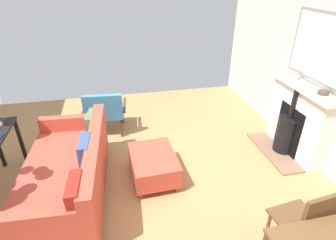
{
  "coord_description": "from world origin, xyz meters",
  "views": [
    {
      "loc": [
        0.09,
        2.68,
        2.41
      ],
      "look_at": [
        -0.5,
        -0.13,
        0.82
      ],
      "focal_mm": 28.86,
      "sensor_mm": 36.0,
      "label": 1
    }
  ],
  "objects_px": {
    "fireplace": "(295,123)",
    "mantel_bowl_far": "(323,92)",
    "armchair_accent": "(105,110)",
    "sofa": "(69,173)",
    "ottoman": "(154,164)",
    "dining_chair_near_fireplace": "(307,222)",
    "mantel_bowl_near": "(296,77)"
  },
  "relations": [
    {
      "from": "mantel_bowl_near",
      "to": "armchair_accent",
      "type": "distance_m",
      "value": 2.93
    },
    {
      "from": "mantel_bowl_far",
      "to": "ottoman",
      "type": "relative_size",
      "value": 0.17
    },
    {
      "from": "mantel_bowl_far",
      "to": "sofa",
      "type": "xyz_separation_m",
      "value": [
        3.16,
        0.01,
        -0.74
      ]
    },
    {
      "from": "mantel_bowl_far",
      "to": "armchair_accent",
      "type": "xyz_separation_m",
      "value": [
        2.73,
        -1.4,
        -0.64
      ]
    },
    {
      "from": "mantel_bowl_near",
      "to": "armchair_accent",
      "type": "height_order",
      "value": "mantel_bowl_near"
    },
    {
      "from": "mantel_bowl_near",
      "to": "sofa",
      "type": "height_order",
      "value": "mantel_bowl_near"
    },
    {
      "from": "mantel_bowl_near",
      "to": "ottoman",
      "type": "bearing_deg",
      "value": 11.68
    },
    {
      "from": "ottoman",
      "to": "armchair_accent",
      "type": "distance_m",
      "value": 1.43
    },
    {
      "from": "mantel_bowl_far",
      "to": "dining_chair_near_fireplace",
      "type": "xyz_separation_m",
      "value": [
        1.03,
        1.32,
        -0.56
      ]
    },
    {
      "from": "armchair_accent",
      "to": "mantel_bowl_far",
      "type": "bearing_deg",
      "value": 152.78
    },
    {
      "from": "fireplace",
      "to": "sofa",
      "type": "height_order",
      "value": "fireplace"
    },
    {
      "from": "dining_chair_near_fireplace",
      "to": "mantel_bowl_near",
      "type": "bearing_deg",
      "value": -118.84
    },
    {
      "from": "sofa",
      "to": "ottoman",
      "type": "relative_size",
      "value": 2.41
    },
    {
      "from": "sofa",
      "to": "armchair_accent",
      "type": "relative_size",
      "value": 2.45
    },
    {
      "from": "ottoman",
      "to": "fireplace",
      "type": "bearing_deg",
      "value": -174.93
    },
    {
      "from": "fireplace",
      "to": "armchair_accent",
      "type": "relative_size",
      "value": 1.55
    },
    {
      "from": "fireplace",
      "to": "mantel_bowl_far",
      "type": "bearing_deg",
      "value": 95.72
    },
    {
      "from": "mantel_bowl_near",
      "to": "mantel_bowl_far",
      "type": "height_order",
      "value": "mantel_bowl_near"
    },
    {
      "from": "dining_chair_near_fireplace",
      "to": "armchair_accent",
      "type": "bearing_deg",
      "value": -58.05
    },
    {
      "from": "sofa",
      "to": "ottoman",
      "type": "bearing_deg",
      "value": -173.08
    },
    {
      "from": "sofa",
      "to": "armchair_accent",
      "type": "distance_m",
      "value": 1.48
    },
    {
      "from": "mantel_bowl_near",
      "to": "ottoman",
      "type": "height_order",
      "value": "mantel_bowl_near"
    },
    {
      "from": "mantel_bowl_far",
      "to": "fireplace",
      "type": "bearing_deg",
      "value": -84.28
    },
    {
      "from": "fireplace",
      "to": "mantel_bowl_far",
      "type": "distance_m",
      "value": 0.68
    },
    {
      "from": "mantel_bowl_near",
      "to": "sofa",
      "type": "relative_size",
      "value": 0.06
    },
    {
      "from": "fireplace",
      "to": "armchair_accent",
      "type": "xyz_separation_m",
      "value": [
        2.7,
        -1.1,
        -0.04
      ]
    },
    {
      "from": "ottoman",
      "to": "dining_chair_near_fireplace",
      "type": "bearing_deg",
      "value": 127.72
    },
    {
      "from": "mantel_bowl_near",
      "to": "mantel_bowl_far",
      "type": "xyz_separation_m",
      "value": [
        0.0,
        0.56,
        -0.0
      ]
    },
    {
      "from": "mantel_bowl_far",
      "to": "ottoman",
      "type": "height_order",
      "value": "mantel_bowl_far"
    },
    {
      "from": "ottoman",
      "to": "armchair_accent",
      "type": "height_order",
      "value": "armchair_accent"
    },
    {
      "from": "fireplace",
      "to": "mantel_bowl_far",
      "type": "xyz_separation_m",
      "value": [
        -0.03,
        0.3,
        0.6
      ]
    },
    {
      "from": "mantel_bowl_near",
      "to": "sofa",
      "type": "bearing_deg",
      "value": 10.17
    }
  ]
}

